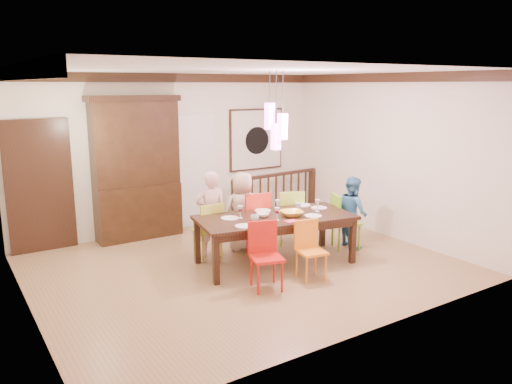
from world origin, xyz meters
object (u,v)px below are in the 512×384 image
person_end_right (352,212)px  chair_far_left (207,226)px  china_hutch (136,168)px  balustrade (276,195)px  person_far_left (211,214)px  chair_end_right (346,217)px  person_far_mid (243,211)px  dining_table (275,221)px

person_end_right → chair_far_left: bearing=86.6°
china_hutch → balustrade: bearing=-7.1°
balustrade → person_end_right: (0.10, -2.10, 0.10)m
balustrade → person_far_left: (-2.14, -1.24, 0.19)m
balustrade → person_far_left: bearing=-155.1°
chair_far_left → chair_end_right: 2.32m
china_hutch → person_end_right: (2.87, -2.45, -0.66)m
china_hutch → balustrade: 2.89m
chair_end_right → person_far_mid: (-1.48, 0.89, 0.12)m
china_hutch → person_end_right: size_ratio=2.09×
chair_end_right → person_end_right: person_end_right is taller
chair_end_right → person_far_mid: size_ratio=0.71×
china_hutch → chair_far_left: bearing=-70.9°
dining_table → person_end_right: person_end_right is taller
chair_far_left → person_end_right: bearing=159.8°
chair_end_right → china_hutch: 3.73m
dining_table → china_hutch: (-1.29, 2.43, 0.59)m
person_far_mid → chair_end_right: bearing=161.1°
chair_far_left → person_far_left: (0.08, 0.02, 0.18)m
chair_end_right → person_far_mid: 1.73m
dining_table → person_far_mid: (-0.07, 0.83, -0.02)m
china_hutch → person_end_right: bearing=-40.5°
chair_far_left → balustrade: balustrade is taller
person_far_left → person_far_mid: size_ratio=1.05×
chair_far_left → chair_end_right: chair_end_right is taller
person_far_left → dining_table: bearing=146.1°
dining_table → balustrade: bearing=64.6°
chair_end_right → person_far_mid: bearing=81.8°
dining_table → person_far_mid: bearing=105.2°
dining_table → balustrade: 2.56m
dining_table → balustrade: balustrade is taller
chair_far_left → person_far_mid: (0.66, 0.00, 0.15)m
chair_end_right → balustrade: bearing=20.7°
dining_table → person_far_left: person_far_left is taller
chair_far_left → person_end_right: person_end_right is taller
chair_far_left → person_end_right: 2.46m
dining_table → person_far_left: 1.07m
chair_end_right → china_hutch: bearing=70.0°
chair_end_right → china_hutch: (-2.69, 2.48, 0.73)m
dining_table → chair_far_left: bearing=141.6°
chair_end_right → person_far_left: bearing=89.1°
dining_table → chair_end_right: (1.41, -0.05, -0.14)m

